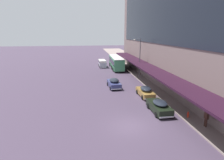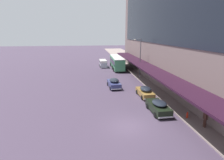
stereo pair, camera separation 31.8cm
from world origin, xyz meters
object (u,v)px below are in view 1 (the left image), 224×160
(sedan_trailing_near, at_px, (114,83))
(vw_van, at_px, (102,63))
(sedan_second_mid, at_px, (159,106))
(sedan_trailing_mid, at_px, (145,91))
(transit_bus_kerbside_front, at_px, (116,62))
(pedestrian_at_kerb, at_px, (206,117))
(fire_hydrant, at_px, (188,114))
(street_lamp, at_px, (139,56))

(sedan_trailing_near, distance_m, vw_van, 19.30)
(sedan_second_mid, relative_size, sedan_trailing_mid, 1.00)
(transit_bus_kerbside_front, xyz_separation_m, vw_van, (-3.42, 2.85, -0.71))
(sedan_second_mid, xyz_separation_m, sedan_trailing_near, (-3.73, 10.48, 0.04))
(pedestrian_at_kerb, relative_size, fire_hydrant, 2.65)
(transit_bus_kerbside_front, relative_size, pedestrian_at_kerb, 6.09)
(pedestrian_at_kerb, xyz_separation_m, street_lamp, (-0.85, 19.97, 3.51))
(transit_bus_kerbside_front, bearing_deg, sedan_trailing_mid, -88.16)
(transit_bus_kerbside_front, distance_m, sedan_trailing_mid, 21.51)
(pedestrian_at_kerb, bearing_deg, transit_bus_kerbside_front, 96.69)
(sedan_trailing_mid, distance_m, fire_hydrant, 7.80)
(transit_bus_kerbside_front, xyz_separation_m, street_lamp, (2.79, -11.00, 2.88))
(transit_bus_kerbside_front, height_order, pedestrian_at_kerb, transit_bus_kerbside_front)
(sedan_trailing_near, distance_m, fire_hydrant, 13.95)
(transit_bus_kerbside_front, height_order, sedan_trailing_near, transit_bus_kerbside_front)
(sedan_trailing_mid, xyz_separation_m, vw_van, (-4.11, 24.32, 0.33))
(sedan_trailing_mid, bearing_deg, sedan_second_mid, -91.76)
(pedestrian_at_kerb, bearing_deg, vw_van, 101.78)
(vw_van, bearing_deg, street_lamp, -65.87)
(pedestrian_at_kerb, bearing_deg, sedan_trailing_mid, 107.20)
(sedan_trailing_mid, bearing_deg, street_lamp, 78.69)
(sedan_trailing_mid, relative_size, vw_van, 0.93)
(sedan_trailing_mid, distance_m, pedestrian_at_kerb, 9.95)
(transit_bus_kerbside_front, bearing_deg, pedestrian_at_kerb, -83.31)
(sedan_trailing_near, height_order, fire_hydrant, sedan_trailing_near)
(street_lamp, bearing_deg, sedan_second_mid, -98.08)
(transit_bus_kerbside_front, bearing_deg, sedan_trailing_near, -101.05)
(fire_hydrant, bearing_deg, pedestrian_at_kerb, -73.71)
(sedan_second_mid, relative_size, vw_van, 0.93)
(sedan_second_mid, bearing_deg, pedestrian_at_kerb, -52.46)
(sedan_trailing_near, bearing_deg, transit_bus_kerbside_front, 78.95)
(transit_bus_kerbside_front, distance_m, sedan_second_mid, 26.95)
(sedan_second_mid, relative_size, fire_hydrant, 6.09)
(pedestrian_at_kerb, bearing_deg, fire_hydrant, 106.29)
(sedan_second_mid, xyz_separation_m, fire_hydrant, (2.51, -1.98, -0.27))
(vw_van, bearing_deg, sedan_trailing_near, -89.38)
(sedan_trailing_mid, relative_size, fire_hydrant, 6.10)
(sedan_trailing_near, bearing_deg, street_lamp, 42.23)
(transit_bus_kerbside_front, height_order, sedan_second_mid, transit_bus_kerbside_front)
(sedan_trailing_mid, bearing_deg, vw_van, 99.59)
(pedestrian_at_kerb, distance_m, fire_hydrant, 2.25)
(vw_van, height_order, street_lamp, street_lamp)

